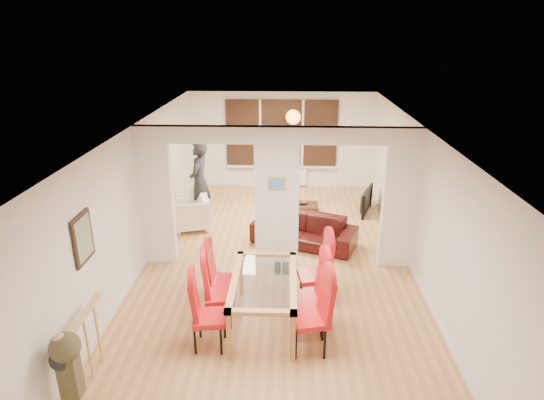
# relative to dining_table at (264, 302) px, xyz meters

# --- Properties ---
(floor) EXTENTS (5.00, 9.00, 0.01)m
(floor) POSITION_rel_dining_table_xyz_m (0.13, 1.95, -0.39)
(floor) COLOR #BD844C
(floor) RESTS_ON ground
(room_walls) EXTENTS (5.00, 9.00, 2.60)m
(room_walls) POSITION_rel_dining_table_xyz_m (0.13, 1.95, 0.91)
(room_walls) COLOR silver
(room_walls) RESTS_ON floor
(divider_wall) EXTENTS (5.00, 0.18, 2.60)m
(divider_wall) POSITION_rel_dining_table_xyz_m (0.13, 1.95, 0.91)
(divider_wall) COLOR white
(divider_wall) RESTS_ON floor
(bay_window_blinds) EXTENTS (3.00, 0.08, 1.80)m
(bay_window_blinds) POSITION_rel_dining_table_xyz_m (0.13, 6.39, 1.11)
(bay_window_blinds) COLOR black
(bay_window_blinds) RESTS_ON room_walls
(radiator) EXTENTS (1.40, 0.08, 0.50)m
(radiator) POSITION_rel_dining_table_xyz_m (0.13, 6.35, -0.09)
(radiator) COLOR white
(radiator) RESTS_ON floor
(pendant_light) EXTENTS (0.36, 0.36, 0.36)m
(pendant_light) POSITION_rel_dining_table_xyz_m (0.43, 5.25, 1.76)
(pendant_light) COLOR orange
(pendant_light) RESTS_ON room_walls
(stair_newel) EXTENTS (0.40, 1.20, 1.10)m
(stair_newel) POSITION_rel_dining_table_xyz_m (-2.12, -1.25, 0.16)
(stair_newel) COLOR tan
(stair_newel) RESTS_ON floor
(wall_poster) EXTENTS (0.04, 0.52, 0.67)m
(wall_poster) POSITION_rel_dining_table_xyz_m (-2.34, -0.45, 1.21)
(wall_poster) COLOR gray
(wall_poster) RESTS_ON room_walls
(pillar_photo) EXTENTS (0.30, 0.03, 0.25)m
(pillar_photo) POSITION_rel_dining_table_xyz_m (0.13, 1.86, 1.21)
(pillar_photo) COLOR #4C8CD8
(pillar_photo) RESTS_ON divider_wall
(dining_table) EXTENTS (0.95, 1.68, 0.79)m
(dining_table) POSITION_rel_dining_table_xyz_m (0.00, 0.00, 0.00)
(dining_table) COLOR #B77D43
(dining_table) RESTS_ON floor
(dining_chair_la) EXTENTS (0.49, 0.49, 1.09)m
(dining_chair_la) POSITION_rel_dining_table_xyz_m (-0.72, -0.52, 0.15)
(dining_chair_la) COLOR red
(dining_chair_la) RESTS_ON floor
(dining_chair_lb) EXTENTS (0.52, 0.52, 1.09)m
(dining_chair_lb) POSITION_rel_dining_table_xyz_m (-0.67, 0.03, 0.15)
(dining_chair_lb) COLOR red
(dining_chair_lb) RESTS_ON floor
(dining_chair_lc) EXTENTS (0.43, 0.43, 1.03)m
(dining_chair_lc) POSITION_rel_dining_table_xyz_m (-0.69, 0.49, 0.12)
(dining_chair_lc) COLOR red
(dining_chair_lc) RESTS_ON floor
(dining_chair_ra) EXTENTS (0.56, 0.56, 1.16)m
(dining_chair_ra) POSITION_rel_dining_table_xyz_m (0.65, -0.53, 0.19)
(dining_chair_ra) COLOR red
(dining_chair_ra) RESTS_ON floor
(dining_chair_rb) EXTENTS (0.56, 0.56, 1.17)m
(dining_chair_rb) POSITION_rel_dining_table_xyz_m (0.65, -0.06, 0.19)
(dining_chair_rb) COLOR red
(dining_chair_rb) RESTS_ON floor
(dining_chair_rc) EXTENTS (0.54, 0.54, 1.16)m
(dining_chair_rc) POSITION_rel_dining_table_xyz_m (0.75, 0.61, 0.18)
(dining_chair_rc) COLOR red
(dining_chair_rc) RESTS_ON floor
(sofa) EXTENTS (2.24, 1.51, 0.61)m
(sofa) POSITION_rel_dining_table_xyz_m (0.66, 2.75, -0.09)
(sofa) COLOR black
(sofa) RESTS_ON floor
(armchair) EXTENTS (0.96, 0.98, 0.73)m
(armchair) POSITION_rel_dining_table_xyz_m (-1.81, 3.44, -0.03)
(armchair) COLOR #F0E3CB
(armchair) RESTS_ON floor
(person) EXTENTS (0.72, 0.53, 1.83)m
(person) POSITION_rel_dining_table_xyz_m (-1.68, 3.97, 0.52)
(person) COLOR black
(person) RESTS_ON floor
(television) EXTENTS (1.01, 0.48, 0.59)m
(television) POSITION_rel_dining_table_xyz_m (2.13, 4.55, -0.10)
(television) COLOR black
(television) RESTS_ON floor
(coffee_table) EXTENTS (1.08, 0.61, 0.24)m
(coffee_table) POSITION_rel_dining_table_xyz_m (0.54, 4.37, -0.28)
(coffee_table) COLOR #351E12
(coffee_table) RESTS_ON floor
(bottle) EXTENTS (0.07, 0.07, 0.30)m
(bottle) POSITION_rel_dining_table_xyz_m (0.32, 4.37, -0.01)
(bottle) COLOR #143F19
(bottle) RESTS_ON coffee_table
(bowl) EXTENTS (0.23, 0.23, 0.06)m
(bowl) POSITION_rel_dining_table_xyz_m (0.68, 4.41, -0.13)
(bowl) COLOR #351E12
(bowl) RESTS_ON coffee_table
(shoes) EXTENTS (0.26, 0.28, 0.11)m
(shoes) POSITION_rel_dining_table_xyz_m (0.23, 1.59, -0.34)
(shoes) COLOR black
(shoes) RESTS_ON floor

